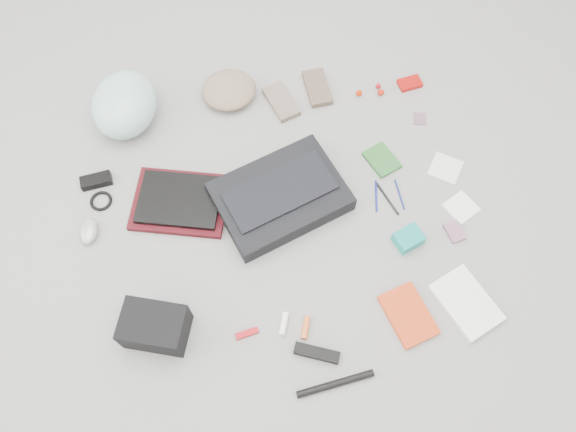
{
  "coord_description": "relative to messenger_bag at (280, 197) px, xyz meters",
  "views": [
    {
      "loc": [
        -0.12,
        -0.9,
        1.94
      ],
      "look_at": [
        0.0,
        0.0,
        0.05
      ],
      "focal_mm": 35.0,
      "sensor_mm": 36.0,
      "label": 1
    }
  ],
  "objects": [
    {
      "name": "pen_black",
      "position": [
        0.41,
        -0.05,
        -0.03
      ],
      "size": [
        0.06,
        0.15,
        0.01
      ],
      "primitive_type": "cylinder",
      "rotation": [
        1.57,
        0.0,
        0.36
      ],
      "color": "black",
      "rests_on": "ground_plane"
    },
    {
      "name": "toiletry_tube_white",
      "position": [
        -0.05,
        -0.48,
        -0.03
      ],
      "size": [
        0.05,
        0.08,
        0.02
      ],
      "primitive_type": "cylinder",
      "rotation": [
        1.57,
        0.0,
        -0.32
      ],
      "color": "white",
      "rests_on": "ground_plane"
    },
    {
      "name": "lollipop_a",
      "position": [
        0.4,
        0.46,
        -0.03
      ],
      "size": [
        0.03,
        0.03,
        0.03
      ],
      "primitive_type": "sphere",
      "rotation": [
        0.0,
        0.0,
        -0.18
      ],
      "color": "red",
      "rests_on": "ground_plane"
    },
    {
      "name": "laptop",
      "position": [
        -0.38,
        0.04,
        -0.0
      ],
      "size": [
        0.35,
        0.29,
        0.02
      ],
      "primitive_type": "cube",
      "rotation": [
        0.0,
        0.0,
        -0.24
      ],
      "color": "black",
      "rests_on": "laptop_sleeve"
    },
    {
      "name": "u_lock",
      "position": [
        0.05,
        -0.6,
        -0.02
      ],
      "size": [
        0.16,
        0.09,
        0.03
      ],
      "primitive_type": "cube",
      "rotation": [
        0.0,
        0.0,
        -0.37
      ],
      "color": "black",
      "rests_on": "ground_plane"
    },
    {
      "name": "cable_coil",
      "position": [
        -0.69,
        0.09,
        -0.03
      ],
      "size": [
        0.11,
        0.11,
        0.01
      ],
      "primitive_type": "torus",
      "rotation": [
        0.0,
        0.0,
        -0.34
      ],
      "color": "black",
      "rests_on": "ground_plane"
    },
    {
      "name": "pen_blue",
      "position": [
        0.37,
        -0.03,
        -0.04
      ],
      "size": [
        0.03,
        0.13,
        0.01
      ],
      "primitive_type": "cylinder",
      "rotation": [
        1.57,
        0.0,
        -0.18
      ],
      "color": "navy",
      "rests_on": "ground_plane"
    },
    {
      "name": "camera_bag",
      "position": [
        -0.49,
        -0.45,
        0.03
      ],
      "size": [
        0.25,
        0.21,
        0.14
      ],
      "primitive_type": "cube",
      "rotation": [
        0.0,
        0.0,
        -0.3
      ],
      "color": "black",
      "rests_on": "ground_plane"
    },
    {
      "name": "notepad",
      "position": [
        0.43,
        0.13,
        -0.03
      ],
      "size": [
        0.15,
        0.17,
        0.02
      ],
      "primitive_type": "cube",
      "rotation": [
        0.0,
        0.0,
        0.42
      ],
      "color": "#255B25",
      "rests_on": "ground_plane"
    },
    {
      "name": "altoids_tin",
      "position": [
        0.63,
        0.49,
        -0.03
      ],
      "size": [
        0.11,
        0.08,
        0.02
      ],
      "primitive_type": "cube",
      "rotation": [
        0.0,
        0.0,
        0.19
      ],
      "color": "#A6100B",
      "rests_on": "ground_plane"
    },
    {
      "name": "stamp_sheet",
      "position": [
        0.63,
        0.31,
        -0.04
      ],
      "size": [
        0.06,
        0.07,
        0.0
      ],
      "primitive_type": "cube",
      "rotation": [
        0.0,
        0.0,
        -0.23
      ],
      "color": "#7F566B",
      "rests_on": "ground_plane"
    },
    {
      "name": "messenger_bag",
      "position": [
        0.0,
        0.0,
        0.0
      ],
      "size": [
        0.56,
        0.48,
        0.08
      ],
      "primitive_type": "cube",
      "rotation": [
        0.0,
        0.0,
        0.36
      ],
      "color": "black",
      "rests_on": "ground_plane"
    },
    {
      "name": "pen_navy",
      "position": [
        0.47,
        -0.03,
        -0.04
      ],
      "size": [
        0.02,
        0.13,
        0.01
      ],
      "primitive_type": "cylinder",
      "rotation": [
        1.57,
        0.0,
        0.06
      ],
      "color": "navy",
      "rests_on": "ground_plane"
    },
    {
      "name": "multitool",
      "position": [
        -0.18,
        -0.5,
        -0.03
      ],
      "size": [
        0.08,
        0.04,
        0.01
      ],
      "primitive_type": "cube",
      "rotation": [
        0.0,
        0.0,
        0.21
      ],
      "color": "#A10B11",
      "rests_on": "ground_plane"
    },
    {
      "name": "lollipop_b",
      "position": [
        0.49,
        0.49,
        -0.03
      ],
      "size": [
        0.03,
        0.03,
        0.02
      ],
      "primitive_type": "sphere",
      "rotation": [
        0.0,
        0.0,
        0.41
      ],
      "color": "#AE0C17",
      "rests_on": "ground_plane"
    },
    {
      "name": "napkin_bottom",
      "position": [
        0.69,
        -0.12,
        -0.04
      ],
      "size": [
        0.15,
        0.15,
        0.01
      ],
      "primitive_type": "cube",
      "rotation": [
        0.0,
        0.0,
        0.5
      ],
      "color": "white",
      "rests_on": "ground_plane"
    },
    {
      "name": "book_white",
      "position": [
        0.6,
        -0.5,
        -0.03
      ],
      "size": [
        0.24,
        0.28,
        0.03
      ],
      "primitive_type": "cube",
      "rotation": [
        0.0,
        0.0,
        0.42
      ],
      "color": "white",
      "rests_on": "ground_plane"
    },
    {
      "name": "mitten_left",
      "position": [
        0.06,
        0.46,
        -0.03
      ],
      "size": [
        0.15,
        0.21,
        0.03
      ],
      "primitive_type": "cube",
      "rotation": [
        0.0,
        0.0,
        0.35
      ],
      "color": "#7A6859",
      "rests_on": "ground_plane"
    },
    {
      "name": "mitten_right",
      "position": [
        0.23,
        0.51,
        -0.03
      ],
      "size": [
        0.11,
        0.19,
        0.03
      ],
      "primitive_type": "cube",
      "rotation": [
        0.0,
        0.0,
        0.09
      ],
      "color": "brown",
      "rests_on": "ground_plane"
    },
    {
      "name": "bike_helmet",
      "position": [
        -0.57,
        0.47,
        0.06
      ],
      "size": [
        0.32,
        0.37,
        0.19
      ],
      "primitive_type": "ellipsoid",
      "rotation": [
        0.0,
        0.0,
        -0.2
      ],
      "color": "#AEDDD8",
      "rests_on": "ground_plane"
    },
    {
      "name": "bag_flap",
      "position": [
        -0.0,
        0.0,
        0.05
      ],
      "size": [
        0.45,
        0.32,
        0.01
      ],
      "primitive_type": "cube",
      "rotation": [
        0.0,
        0.0,
        0.36
      ],
      "color": "black",
      "rests_on": "messenger_bag"
    },
    {
      "name": "lollipop_c",
      "position": [
        0.49,
        0.45,
        -0.03
      ],
      "size": [
        0.03,
        0.03,
        0.03
      ],
      "primitive_type": "sphere",
      "rotation": [
        0.0,
        0.0,
        0.19
      ],
      "color": "red",
      "rests_on": "ground_plane"
    },
    {
      "name": "power_brick",
      "position": [
        -0.71,
        0.18,
        -0.02
      ],
      "size": [
        0.13,
        0.07,
        0.03
      ],
      "primitive_type": "cube",
      "rotation": [
        0.0,
        0.0,
        0.15
      ],
      "color": "black",
      "rests_on": "ground_plane"
    },
    {
      "name": "laptop_sleeve",
      "position": [
        -0.38,
        0.04,
        -0.03
      ],
      "size": [
        0.41,
        0.35,
        0.02
      ],
      "primitive_type": "cube",
      "rotation": [
        0.0,
        0.0,
        -0.24
      ],
      "color": "#450C12",
      "rests_on": "ground_plane"
    },
    {
      "name": "toiletry_tube_orange",
      "position": [
        0.02,
        -0.51,
        -0.03
      ],
      "size": [
        0.05,
        0.08,
        0.02
      ],
      "primitive_type": "cylinder",
      "rotation": [
        1.57,
        0.0,
        -0.32
      ],
      "color": "orange",
      "rests_on": "ground_plane"
    },
    {
      "name": "mouse",
      "position": [
        -0.73,
        -0.04,
        -0.02
      ],
      "size": [
        0.08,
        0.12,
        0.04
      ],
      "primitive_type": "ellipsoid",
      "rotation": [
        0.0,
        0.0,
        -0.12
      ],
      "color": "#A1A1A1",
      "rests_on": "ground_plane"
    },
    {
      "name": "beanie",
      "position": [
        -0.15,
        0.53,
        0.0
      ],
      "size": [
        0.26,
        0.25,
        0.08
      ],
      "primitive_type": "ellipsoid",
      "rotation": [
        0.0,
        0.0,
        0.15
      ],
      "color": "#89715B",
      "rests_on": "ground_plane"
    },
    {
      "name": "accordion_wallet",
      "position": [
        0.45,
        -0.23,
        -0.01
      ],
      "size": [
        0.12,
        0.11,
        0.05
      ],
      "primitive_type": "cube",
      "rotation": [
        0.0,
        0.0,
        0.39
      ],
      "color": "#0E9086",
      "rests_on": "ground_plane"
    },
    {
      "name": "bike_pump",
      "position": [
        0.09,
        -0.71,
        -0.03
      ],
      "size": [
        0.27,
        0.06,
        0.02
      ],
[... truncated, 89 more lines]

